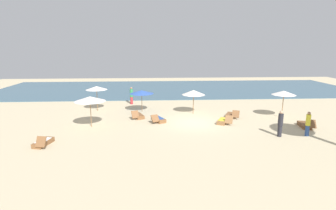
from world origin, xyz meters
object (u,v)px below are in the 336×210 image
at_px(umbrella_4, 142,92).
at_px(lounger_6, 43,142).
at_px(person_0, 131,96).
at_px(lounger_1, 231,115).
at_px(umbrella_0, 90,99).
at_px(umbrella_3, 194,92).
at_px(lounger_4, 223,121).
at_px(umbrella_1, 284,93).
at_px(umbrella_2, 97,88).
at_px(person_1, 308,124).
at_px(lounger_3, 305,125).
at_px(lounger_2, 158,119).
at_px(person_2, 280,124).
at_px(lounger_5, 138,116).

distance_m(umbrella_4, lounger_6, 10.20).
bearing_deg(person_0, lounger_1, -33.72).
bearing_deg(person_0, umbrella_0, -106.99).
relative_size(umbrella_3, lounger_4, 1.20).
xyz_separation_m(umbrella_1, umbrella_4, (-11.78, 2.75, -0.28)).
bearing_deg(umbrella_2, person_1, -27.87).
distance_m(umbrella_2, lounger_3, 17.53).
distance_m(umbrella_4, person_1, 13.55).
relative_size(lounger_2, lounger_3, 1.03).
bearing_deg(lounger_1, umbrella_0, -169.20).
xyz_separation_m(lounger_2, person_2, (7.94, -4.11, 0.72)).
xyz_separation_m(lounger_2, person_1, (9.83, -4.09, 0.67)).
bearing_deg(lounger_6, umbrella_3, 35.61).
xyz_separation_m(umbrella_3, person_1, (6.69, -6.54, -1.05)).
height_order(lounger_3, person_2, person_2).
xyz_separation_m(lounger_4, person_2, (2.92, -3.37, 0.71)).
bearing_deg(umbrella_0, umbrella_1, 6.76).
bearing_deg(lounger_2, lounger_4, -8.43).
distance_m(umbrella_3, person_0, 7.23).
height_order(lounger_4, lounger_6, lounger_6).
xyz_separation_m(lounger_3, lounger_6, (-17.87, -2.69, 0.01)).
bearing_deg(lounger_1, person_2, -70.03).
xyz_separation_m(umbrella_4, lounger_5, (-0.25, -2.16, -1.64)).
bearing_deg(lounger_4, umbrella_4, 147.04).
relative_size(lounger_1, lounger_2, 0.99).
relative_size(lounger_5, lounger_6, 1.03).
bearing_deg(lounger_6, person_1, 2.67).
bearing_deg(lounger_1, lounger_5, 177.85).
bearing_deg(lounger_5, umbrella_0, -144.21).
distance_m(umbrella_0, lounger_2, 5.47).
bearing_deg(umbrella_3, umbrella_4, 167.96).
distance_m(umbrella_1, umbrella_2, 16.23).
xyz_separation_m(umbrella_0, lounger_1, (11.08, 2.11, -1.94)).
height_order(lounger_6, person_2, person_2).
xyz_separation_m(umbrella_2, lounger_3, (16.28, -6.21, -1.95)).
bearing_deg(umbrella_0, umbrella_3, 23.85).
relative_size(lounger_2, person_0, 1.02).
distance_m(umbrella_2, lounger_5, 5.12).
height_order(umbrella_4, lounger_4, umbrella_4).
bearing_deg(person_0, lounger_2, -69.11).
xyz_separation_m(umbrella_4, lounger_3, (12.18, -5.62, -1.64)).
relative_size(umbrella_0, lounger_1, 1.29).
xyz_separation_m(umbrella_0, person_2, (12.93, -2.97, -1.22)).
xyz_separation_m(lounger_1, person_2, (1.85, -5.08, 0.72)).
bearing_deg(umbrella_2, lounger_4, -24.34).
relative_size(umbrella_2, lounger_3, 1.31).
xyz_separation_m(umbrella_1, umbrella_2, (-15.88, 3.34, 0.03)).
xyz_separation_m(umbrella_2, person_2, (13.45, -8.13, -1.23)).
xyz_separation_m(lounger_6, person_0, (4.52, 11.63, 0.71)).
height_order(umbrella_4, person_2, umbrella_4).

